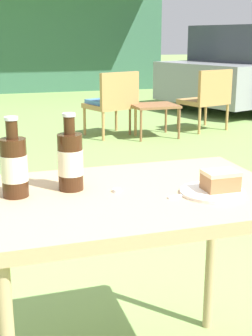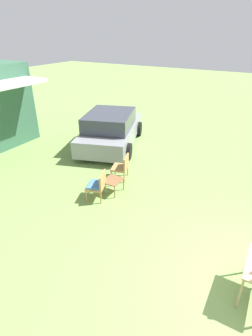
{
  "view_description": "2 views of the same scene",
  "coord_description": "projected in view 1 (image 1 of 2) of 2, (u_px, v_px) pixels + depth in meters",
  "views": [
    {
      "loc": [
        -0.44,
        -1.32,
        1.22
      ],
      "look_at": [
        0.0,
        0.1,
        0.8
      ],
      "focal_mm": 50.0,
      "sensor_mm": 36.0,
      "label": 1
    },
    {
      "loc": [
        -3.89,
        0.48,
        4.28
      ],
      "look_at": [
        1.65,
        3.69,
        0.9
      ],
      "focal_mm": 28.0,
      "sensor_mm": 36.0,
      "label": 2
    }
  ],
  "objects": [
    {
      "name": "loose_bottle_cap",
      "position": [
        117.0,
        190.0,
        1.46
      ],
      "size": [
        0.03,
        0.03,
        0.01
      ],
      "color": "silver",
      "rests_on": "patio_table"
    },
    {
      "name": "wicker_chair_cushioned",
      "position": [
        113.0,
        101.0,
        5.84
      ],
      "size": [
        0.68,
        0.64,
        0.81
      ],
      "rotation": [
        0.0,
        0.0,
        3.49
      ],
      "color": "#B2844C",
      "rests_on": "ground_plane"
    },
    {
      "name": "garden_side_table",
      "position": [
        154.0,
        108.0,
        5.82
      ],
      "size": [
        0.55,
        0.48,
        0.41
      ],
      "color": "brown",
      "rests_on": "ground_plane"
    },
    {
      "name": "cola_bottle_far",
      "position": [
        14.0,
        166.0,
        1.4
      ],
      "size": [
        0.08,
        0.08,
        0.24
      ],
      "color": "#381E0F",
      "rests_on": "patio_table"
    },
    {
      "name": "fork",
      "position": [
        192.0,
        194.0,
        1.44
      ],
      "size": [
        0.17,
        0.03,
        0.01
      ],
      "color": "silver",
      "rests_on": "patio_table"
    },
    {
      "name": "cola_bottle_near",
      "position": [
        70.0,
        160.0,
        1.46
      ],
      "size": [
        0.08,
        0.08,
        0.24
      ],
      "color": "#381E0F",
      "rests_on": "patio_table"
    },
    {
      "name": "patio_table",
      "position": [
        135.0,
        216.0,
        1.49
      ],
      "size": [
        0.93,
        0.64,
        0.75
      ],
      "color": "tan",
      "rests_on": "ground_plane"
    },
    {
      "name": "cake_on_plate",
      "position": [
        217.0,
        185.0,
        1.45
      ],
      "size": [
        0.2,
        0.2,
        0.07
      ],
      "color": "silver",
      "rests_on": "patio_table"
    },
    {
      "name": "wicker_chair_plain",
      "position": [
        208.0,
        97.0,
        6.19
      ],
      "size": [
        0.67,
        0.61,
        0.81
      ],
      "rotation": [
        0.0,
        0.0,
        3.43
      ],
      "color": "#B2844C",
      "rests_on": "ground_plane"
    }
  ]
}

